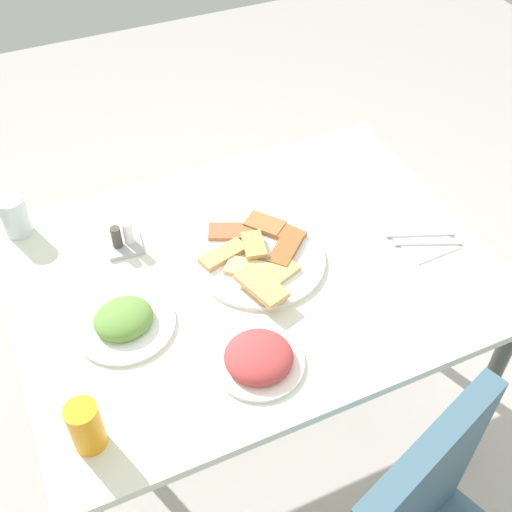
% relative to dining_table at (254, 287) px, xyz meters
% --- Properties ---
extents(ground_plane, '(6.00, 6.00, 0.00)m').
position_rel_dining_table_xyz_m(ground_plane, '(0.00, 0.00, -0.67)').
color(ground_plane, '#BDB4AF').
extents(dining_table, '(1.20, 0.90, 0.75)m').
position_rel_dining_table_xyz_m(dining_table, '(0.00, 0.00, 0.00)').
color(dining_table, silver).
rests_on(dining_table, ground_plane).
extents(pide_platter, '(0.34, 0.35, 0.05)m').
position_rel_dining_table_xyz_m(pide_platter, '(-0.02, -0.01, 0.09)').
color(pide_platter, white).
rests_on(pide_platter, dining_table).
extents(salad_plate_greens, '(0.21, 0.21, 0.06)m').
position_rel_dining_table_xyz_m(salad_plate_greens, '(0.11, 0.28, 0.10)').
color(salad_plate_greens, white).
rests_on(salad_plate_greens, dining_table).
extents(salad_plate_rice, '(0.24, 0.24, 0.06)m').
position_rel_dining_table_xyz_m(salad_plate_rice, '(0.35, 0.05, 0.10)').
color(salad_plate_rice, white).
rests_on(salad_plate_rice, dining_table).
extents(soda_can, '(0.09, 0.09, 0.12)m').
position_rel_dining_table_xyz_m(soda_can, '(0.50, 0.31, 0.14)').
color(soda_can, orange).
rests_on(soda_can, dining_table).
extents(drinking_glass, '(0.07, 0.07, 0.11)m').
position_rel_dining_table_xyz_m(drinking_glass, '(0.52, -0.38, 0.13)').
color(drinking_glass, silver).
rests_on(drinking_glass, dining_table).
extents(paper_napkin, '(0.15, 0.15, 0.00)m').
position_rel_dining_table_xyz_m(paper_napkin, '(-0.45, 0.10, 0.08)').
color(paper_napkin, white).
rests_on(paper_napkin, dining_table).
extents(fork, '(0.17, 0.08, 0.00)m').
position_rel_dining_table_xyz_m(fork, '(-0.45, 0.08, 0.08)').
color(fork, silver).
rests_on(fork, paper_napkin).
extents(spoon, '(0.17, 0.08, 0.00)m').
position_rel_dining_table_xyz_m(spoon, '(-0.45, 0.11, 0.08)').
color(spoon, silver).
rests_on(spoon, paper_napkin).
extents(condiment_caddy, '(0.10, 0.10, 0.08)m').
position_rel_dining_table_xyz_m(condiment_caddy, '(0.28, -0.20, 0.10)').
color(condiment_caddy, '#B2B2B7').
rests_on(condiment_caddy, dining_table).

